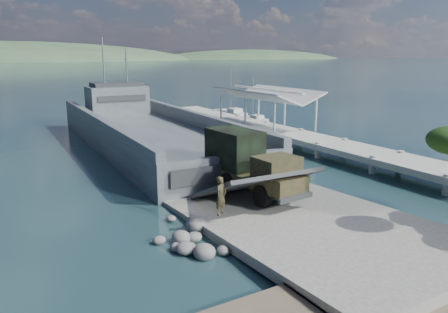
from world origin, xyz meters
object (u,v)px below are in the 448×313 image
(sailboat_far, at_px, (231,114))
(military_truck, at_px, (248,162))
(pier, at_px, (272,124))
(landing_craft, at_px, (149,138))
(sailboat_near, at_px, (253,120))
(soldier, at_px, (221,203))

(sailboat_far, bearing_deg, military_truck, -121.61)
(pier, xyz_separation_m, landing_craft, (-12.66, 2.88, -0.66))
(pier, bearing_deg, sailboat_near, 65.04)
(landing_craft, xyz_separation_m, sailboat_far, (17.99, 13.99, -0.54))
(pier, xyz_separation_m, sailboat_near, (5.00, 10.73, -1.28))
(military_truck, xyz_separation_m, sailboat_far, (18.26, 31.57, -1.92))
(pier, relative_size, sailboat_far, 5.92)
(sailboat_far, bearing_deg, sailboat_near, -94.65)
(pier, distance_m, sailboat_far, 17.73)
(pier, distance_m, soldier, 25.03)
(soldier, bearing_deg, military_truck, 15.68)
(military_truck, xyz_separation_m, soldier, (-4.06, -3.68, -0.82))
(military_truck, distance_m, soldier, 5.54)
(pier, height_order, sailboat_far, sailboat_far)
(pier, xyz_separation_m, military_truck, (-12.93, -14.70, 0.72))
(sailboat_near, bearing_deg, pier, -117.63)
(sailboat_far, bearing_deg, pier, -109.09)
(landing_craft, height_order, military_truck, landing_craft)
(sailboat_near, bearing_deg, sailboat_far, 84.25)
(pier, bearing_deg, landing_craft, 167.21)
(landing_craft, height_order, soldier, landing_craft)
(soldier, xyz_separation_m, sailboat_near, (21.98, 29.11, -1.18))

